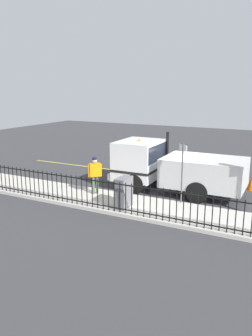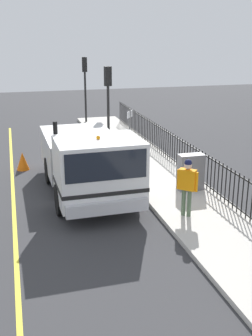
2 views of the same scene
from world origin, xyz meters
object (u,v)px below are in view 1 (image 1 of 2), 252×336
(traffic_cone, at_px, (252,183))
(work_truck, at_px, (168,165))
(street_sign, at_px, (182,166))
(worker_standing, at_px, (95,171))
(utility_cabinet, at_px, (124,192))

(traffic_cone, bearing_deg, work_truck, -60.36)
(traffic_cone, relative_size, street_sign, 0.28)
(worker_standing, xyz_separation_m, traffic_cone, (-4.46, 6.27, -0.84))
(worker_standing, height_order, street_sign, street_sign)
(worker_standing, relative_size, traffic_cone, 2.39)
(work_truck, bearing_deg, worker_standing, 131.30)
(utility_cabinet, bearing_deg, street_sign, 130.61)
(worker_standing, height_order, utility_cabinet, worker_standing)
(work_truck, height_order, worker_standing, work_truck)
(worker_standing, distance_m, traffic_cone, 7.74)
(utility_cabinet, xyz_separation_m, street_sign, (-1.63, 1.90, 0.96))
(utility_cabinet, relative_size, street_sign, 0.49)
(utility_cabinet, relative_size, traffic_cone, 1.73)
(traffic_cone, distance_m, street_sign, 4.71)
(worker_standing, xyz_separation_m, street_sign, (-0.62, 3.92, 0.52))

